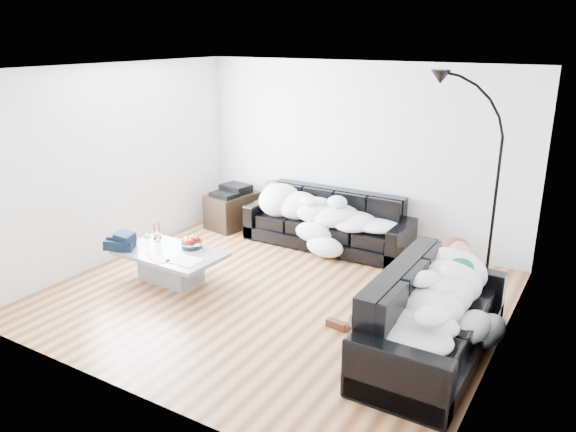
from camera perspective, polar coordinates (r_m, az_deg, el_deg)
The scene contains 24 objects.
ground at distance 6.72m, azimuth -1.33°, elevation -8.00°, with size 5.00×5.00×0.00m, color brown.
wall_back at distance 8.19m, azimuth 7.10°, elevation 6.30°, with size 5.00×0.02×2.60m, color silver.
wall_left at distance 7.85m, azimuth -17.08°, elevation 5.12°, with size 0.02×4.50×2.60m, color silver.
wall_right at distance 5.40m, azimuth 21.58°, elevation -1.07°, with size 0.02×4.50×2.60m, color silver.
ceiling at distance 6.05m, azimuth -1.52°, elevation 14.72°, with size 5.00×5.00×0.00m, color white.
sofa_back at distance 8.09m, azimuth 4.03°, elevation -0.41°, with size 2.41×0.83×0.79m, color black.
sofa_right at distance 5.54m, azimuth 14.64°, elevation -9.64°, with size 2.13×0.91×0.86m, color black.
sleeper_back at distance 7.97m, azimuth 3.90°, elevation 1.05°, with size 2.04×0.70×0.41m, color white, non-canonical shape.
sleeper_right at distance 5.45m, azimuth 14.81°, elevation -7.66°, with size 1.82×0.77×0.45m, color white, non-canonical shape.
teal_cushion at distance 6.02m, azimuth 16.15°, elevation -4.46°, with size 0.36×0.30×0.20m, color #0C5545.
coffee_table at distance 7.16m, azimuth -11.82°, elevation -4.98°, with size 1.33×0.78×0.39m, color #939699.
fruit_bowl at distance 7.12m, azimuth -9.76°, elevation -2.62°, with size 0.26×0.26×0.16m, color white.
wine_glass_a at distance 7.31m, azimuth -13.10°, elevation -2.22°, with size 0.07×0.07×0.18m, color white.
wine_glass_b at distance 7.30m, azimuth -14.08°, elevation -2.34°, with size 0.07×0.07×0.17m, color white.
wine_glass_c at distance 7.17m, azimuth -13.02°, elevation -2.74°, with size 0.06×0.06×0.15m, color white.
candle_left at distance 7.50m, azimuth -13.41°, elevation -1.55°, with size 0.04×0.04×0.22m, color maroon.
candle_right at distance 7.53m, azimuth -12.94°, elevation -1.43°, with size 0.04×0.04×0.22m, color maroon.
newspaper_a at distance 6.77m, azimuth -10.46°, elevation -4.44°, with size 0.38×0.29×0.01m, color silver.
newspaper_b at distance 6.86m, azimuth -12.91°, elevation -4.30°, with size 0.25×0.18×0.01m, color silver.
navy_jacket at distance 7.24m, azimuth -16.61°, elevation -2.00°, with size 0.37×0.31×0.19m, color black, non-canonical shape.
shoes at distance 6.05m, azimuth 5.97°, elevation -10.79°, with size 0.40×0.29×0.09m, color #472311, non-canonical shape.
av_cabinet at distance 8.97m, azimuth -5.63°, elevation 0.59°, with size 0.54×0.79×0.54m, color black.
stereo at distance 8.87m, azimuth -5.69°, elevation 2.65°, with size 0.44×0.34×0.13m, color black.
floor_lamp at distance 7.05m, azimuth 20.33°, elevation 1.86°, with size 0.81×0.33×2.24m, color black, non-canonical shape.
Camera 1 is at (3.25, -5.09, 2.96)m, focal length 35.00 mm.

